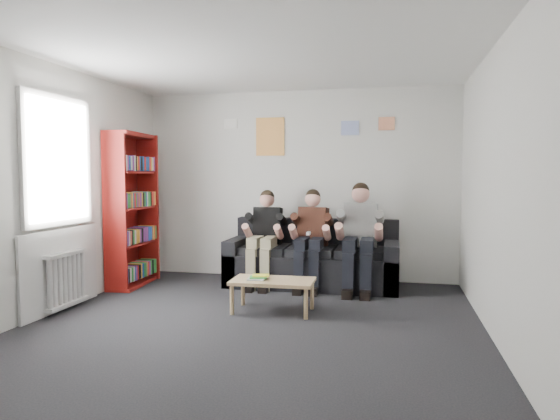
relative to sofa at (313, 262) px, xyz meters
name	(u,v)px	position (x,y,z in m)	size (l,w,h in m)	color
room_shell	(248,190)	(-0.30, -2.07, 1.03)	(5.00, 5.00, 5.00)	black
sofa	(313,262)	(0.00, 0.00, 0.00)	(2.28, 0.93, 0.88)	black
bookshelf	(133,210)	(-2.37, -0.55, 0.71)	(0.31, 0.92, 2.06)	maroon
coffee_table	(273,283)	(-0.22, -1.43, 0.00)	(0.89, 0.49, 0.36)	tan
game_cases	(258,277)	(-0.37, -1.45, 0.06)	(0.22, 0.19, 0.04)	silver
person_left	(264,238)	(-0.63, -0.20, 0.34)	(0.38, 0.81, 1.29)	black
person_middle	(311,239)	(0.00, -0.20, 0.34)	(0.38, 0.82, 1.31)	#442116
person_right	(359,237)	(0.63, -0.21, 0.38)	(0.43, 0.92, 1.40)	white
radiator	(67,279)	(-2.45, -1.87, 0.03)	(0.10, 0.64, 0.60)	silver
window	(59,217)	(-2.53, -1.87, 0.71)	(0.05, 1.30, 2.36)	white
poster_large	(270,137)	(-0.70, 0.42, 1.73)	(0.42, 0.01, 0.55)	#EBE353
poster_blue	(350,128)	(0.45, 0.42, 1.83)	(0.25, 0.01, 0.20)	blue
poster_pink	(387,124)	(0.95, 0.42, 1.88)	(0.22, 0.01, 0.18)	#D3417E
poster_sign	(231,124)	(-1.30, 0.42, 1.93)	(0.20, 0.01, 0.14)	white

